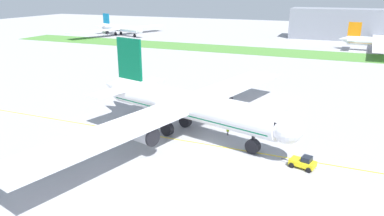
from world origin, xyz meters
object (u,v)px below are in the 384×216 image
at_px(airliner_foreground, 186,105).
at_px(service_truck_baggage_loader, 127,67).
at_px(parked_airliner_far_left, 120,28).
at_px(parked_airliner_far_centre, 383,42).
at_px(ground_crew_wingwalker_port, 228,131).
at_px(traffic_cone_near_nose, 78,134).
at_px(pushback_tug, 303,162).

height_order(airliner_foreground, service_truck_baggage_loader, airliner_foreground).
xyz_separation_m(parked_airliner_far_left, parked_airliner_far_centre, (154.32, -7.35, 0.11)).
relative_size(ground_crew_wingwalker_port, service_truck_baggage_loader, 0.27).
relative_size(traffic_cone_near_nose, parked_airliner_far_left, 0.01).
bearing_deg(service_truck_baggage_loader, ground_crew_wingwalker_port, -40.48).
xyz_separation_m(ground_crew_wingwalker_port, parked_airliner_far_centre, (38.20, 130.19, 3.61)).
bearing_deg(parked_airliner_far_centre, pushback_tug, -98.96).
distance_m(airliner_foreground, service_truck_baggage_loader, 65.53).
bearing_deg(parked_airliner_far_centre, traffic_cone_near_nose, -115.39).
xyz_separation_m(airliner_foreground, pushback_tug, (24.71, -6.56, -5.34)).
bearing_deg(ground_crew_wingwalker_port, airliner_foreground, -163.72).
relative_size(pushback_tug, parked_airliner_far_centre, 0.09).
bearing_deg(parked_airliner_far_centre, parked_airliner_far_left, 177.27).
distance_m(pushback_tug, ground_crew_wingwalker_port, 18.59).
relative_size(pushback_tug, ground_crew_wingwalker_port, 3.63).
xyz_separation_m(service_truck_baggage_loader, parked_airliner_far_left, (-63.05, 92.25, 3.02)).
bearing_deg(service_truck_baggage_loader, parked_airliner_far_left, 124.35).
distance_m(ground_crew_wingwalker_port, service_truck_baggage_loader, 69.77).
height_order(parked_airliner_far_left, parked_airliner_far_centre, parked_airliner_far_centre).
xyz_separation_m(service_truck_baggage_loader, parked_airliner_far_centre, (91.27, 84.90, 3.14)).
bearing_deg(parked_airliner_far_centre, service_truck_baggage_loader, -137.07).
height_order(traffic_cone_near_nose, parked_airliner_far_left, parked_airliner_far_left).
bearing_deg(service_truck_baggage_loader, parked_airliner_far_centre, 42.93).
bearing_deg(pushback_tug, ground_crew_wingwalker_port, 150.94).
height_order(ground_crew_wingwalker_port, traffic_cone_near_nose, ground_crew_wingwalker_port).
xyz_separation_m(airliner_foreground, parked_airliner_far_centre, (46.67, 132.66, -1.73)).
bearing_deg(airliner_foreground, ground_crew_wingwalker_port, 16.28).
xyz_separation_m(ground_crew_wingwalker_port, traffic_cone_near_nose, (-29.23, -11.88, -0.75)).
relative_size(pushback_tug, service_truck_baggage_loader, 0.99).
height_order(airliner_foreground, pushback_tug, airliner_foreground).
relative_size(ground_crew_wingwalker_port, parked_airliner_far_left, 0.02).
bearing_deg(airliner_foreground, traffic_cone_near_nose, -155.63).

